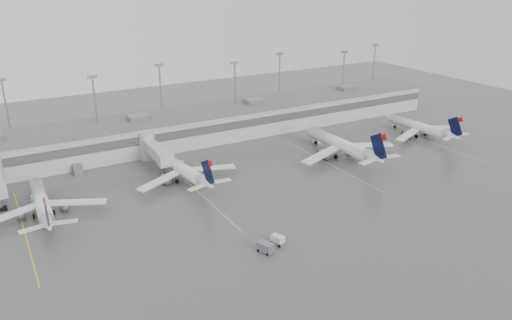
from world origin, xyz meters
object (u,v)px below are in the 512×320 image
jet_mid_left (183,169)px  jet_mid_right (342,145)px  jet_far_left (42,203)px  jet_far_right (421,127)px  baggage_tug (278,241)px

jet_mid_left → jet_mid_right: size_ratio=0.86×
jet_far_left → jet_mid_right: jet_mid_right is taller
jet_mid_left → jet_far_right: 71.75m
jet_mid_right → baggage_tug: 47.53m
jet_far_right → baggage_tug: 74.64m
jet_mid_right → baggage_tug: (-37.47, -29.12, -2.58)m
jet_mid_right → jet_far_right: 30.41m
jet_mid_left → jet_far_right: size_ratio=1.00×
jet_far_left → jet_far_right: size_ratio=0.98×
jet_mid_right → baggage_tug: bearing=-142.5°
jet_far_left → jet_mid_right: bearing=-0.7°
jet_far_right → baggage_tug: bearing=-158.1°
jet_far_left → jet_mid_right: size_ratio=0.84×
baggage_tug → jet_mid_left: bearing=74.9°
jet_far_right → jet_far_left: bearing=176.6°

